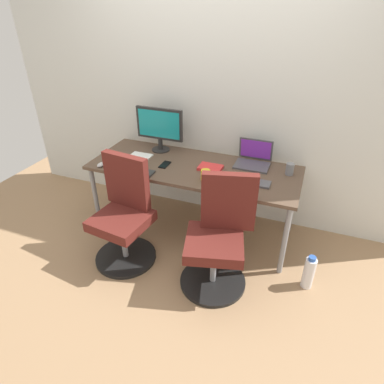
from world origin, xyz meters
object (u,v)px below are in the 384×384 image
(office_chair_left, at_px, (124,216))
(office_chair_right, at_px, (219,238))
(desktop_monitor, at_px, (160,126))
(open_laptop, at_px, (253,159))
(coffee_mug, at_px, (206,175))
(water_bottle_on_floor, at_px, (309,272))

(office_chair_left, xyz_separation_m, office_chair_right, (0.85, -0.00, 0.00))
(office_chair_right, xyz_separation_m, desktop_monitor, (-0.88, 0.81, 0.53))
(office_chair_right, distance_m, desktop_monitor, 1.30)
(office_chair_right, bearing_deg, desktop_monitor, 137.21)
(office_chair_left, xyz_separation_m, open_laptop, (0.92, 0.82, 0.33))
(office_chair_right, relative_size, coffee_mug, 10.22)
(open_laptop, bearing_deg, coffee_mug, -125.22)
(open_laptop, bearing_deg, desktop_monitor, -179.24)
(office_chair_right, height_order, open_laptop, office_chair_right)
(coffee_mug, bearing_deg, office_chair_left, -147.91)
(water_bottle_on_floor, distance_m, open_laptop, 1.09)
(office_chair_left, height_order, desktop_monitor, desktop_monitor)
(desktop_monitor, relative_size, open_laptop, 1.55)
(desktop_monitor, height_order, open_laptop, desktop_monitor)
(office_chair_right, relative_size, desktop_monitor, 1.96)
(water_bottle_on_floor, bearing_deg, office_chair_right, -165.78)
(desktop_monitor, distance_m, open_laptop, 0.96)
(office_chair_right, bearing_deg, coffee_mug, 123.08)
(coffee_mug, bearing_deg, open_laptop, 54.78)
(office_chair_left, relative_size, open_laptop, 3.03)
(office_chair_right, xyz_separation_m, coffee_mug, (-0.25, 0.38, 0.32))
(office_chair_right, distance_m, water_bottle_on_floor, 0.78)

